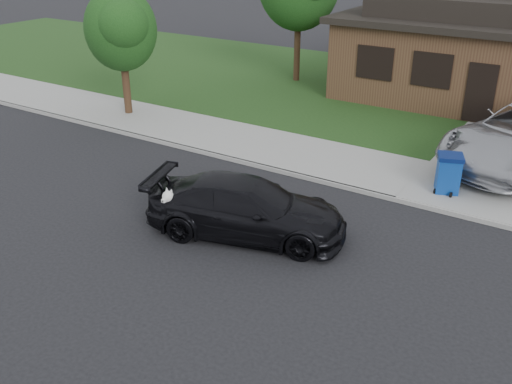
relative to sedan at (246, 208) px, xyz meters
The scene contains 8 objects.
ground 1.53m from the sedan, behind, with size 120.00×120.00×0.00m, color black.
sidewalk 5.29m from the sedan, 105.16° to the left, with size 60.00×3.00×0.12m, color gray.
curb 3.88m from the sedan, 111.04° to the left, with size 60.00×0.12×0.12m, color gray.
lawn 13.16m from the sedan, 96.00° to the left, with size 60.00×13.00×0.13m, color #193814.
sedan is the anchor object (origin of this frame).
recycling_bin 5.73m from the sedan, 53.79° to the left, with size 0.82×0.82×1.06m.
house 15.36m from the sedan, 80.11° to the left, with size 12.60×8.60×4.65m.
tree_2 10.50m from the sedan, 149.38° to the left, with size 2.73×2.60×4.59m.
Camera 1 is at (7.93, -9.90, 6.66)m, focal length 40.00 mm.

